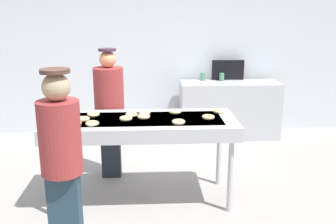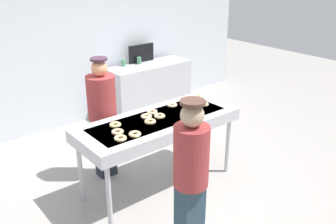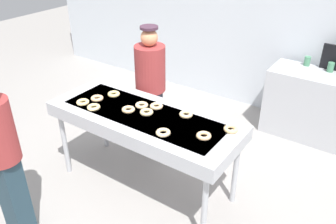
{
  "view_description": "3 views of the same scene",
  "coord_description": "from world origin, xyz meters",
  "px_view_note": "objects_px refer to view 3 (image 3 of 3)",
  "views": [
    {
      "loc": [
        0.08,
        -4.01,
        2.11
      ],
      "look_at": [
        0.29,
        -0.07,
        1.05
      ],
      "focal_mm": 40.92,
      "sensor_mm": 36.0,
      "label": 1
    },
    {
      "loc": [
        -2.54,
        -3.3,
        2.77
      ],
      "look_at": [
        0.05,
        -0.12,
        1.06
      ],
      "focal_mm": 39.56,
      "sensor_mm": 36.0,
      "label": 2
    },
    {
      "loc": [
        1.98,
        -2.44,
        2.74
      ],
      "look_at": [
        0.34,
        -0.04,
        1.1
      ],
      "focal_mm": 37.35,
      "sensor_mm": 36.0,
      "label": 3
    }
  ],
  "objects_px": {
    "plain_donut_4": "(204,136)",
    "plain_donut_10": "(186,114)",
    "plain_donut_3": "(114,94)",
    "paper_cup_0": "(307,61)",
    "worker_baker": "(150,82)",
    "plain_donut_1": "(231,129)",
    "customer_waiting": "(2,153)",
    "fryer_conveyor": "(144,120)",
    "plain_donut_5": "(83,102)",
    "plain_donut_2": "(97,98)",
    "plain_donut_9": "(94,107)",
    "plain_donut_11": "(147,112)",
    "plain_donut_8": "(163,133)",
    "paper_cup_1": "(331,67)",
    "plain_donut_0": "(156,106)",
    "plain_donut_6": "(128,110)",
    "prep_counter": "(328,110)",
    "plain_donut_7": "(142,105)"
  },
  "relations": [
    {
      "from": "plain_donut_0",
      "to": "plain_donut_5",
      "type": "relative_size",
      "value": 1.0
    },
    {
      "from": "plain_donut_5",
      "to": "paper_cup_0",
      "type": "height_order",
      "value": "paper_cup_0"
    },
    {
      "from": "plain_donut_4",
      "to": "plain_donut_10",
      "type": "relative_size",
      "value": 1.0
    },
    {
      "from": "plain_donut_6",
      "to": "paper_cup_1",
      "type": "relative_size",
      "value": 1.09
    },
    {
      "from": "plain_donut_10",
      "to": "paper_cup_0",
      "type": "height_order",
      "value": "paper_cup_0"
    },
    {
      "from": "plain_donut_10",
      "to": "worker_baker",
      "type": "relative_size",
      "value": 0.08
    },
    {
      "from": "plain_donut_4",
      "to": "plain_donut_7",
      "type": "distance_m",
      "value": 0.85
    },
    {
      "from": "plain_donut_8",
      "to": "plain_donut_9",
      "type": "bearing_deg",
      "value": -179.31
    },
    {
      "from": "plain_donut_1",
      "to": "customer_waiting",
      "type": "xyz_separation_m",
      "value": [
        -1.48,
        -1.44,
        -0.03
      ]
    },
    {
      "from": "customer_waiting",
      "to": "plain_donut_5",
      "type": "bearing_deg",
      "value": 83.08
    },
    {
      "from": "fryer_conveyor",
      "to": "worker_baker",
      "type": "xyz_separation_m",
      "value": [
        -0.41,
        0.66,
        0.08
      ]
    },
    {
      "from": "plain_donut_2",
      "to": "prep_counter",
      "type": "height_order",
      "value": "plain_donut_2"
    },
    {
      "from": "plain_donut_5",
      "to": "paper_cup_1",
      "type": "height_order",
      "value": "paper_cup_1"
    },
    {
      "from": "plain_donut_8",
      "to": "prep_counter",
      "type": "distance_m",
      "value": 2.62
    },
    {
      "from": "fryer_conveyor",
      "to": "plain_donut_0",
      "type": "xyz_separation_m",
      "value": [
        0.04,
        0.18,
        0.1
      ]
    },
    {
      "from": "plain_donut_0",
      "to": "plain_donut_9",
      "type": "height_order",
      "value": "same"
    },
    {
      "from": "plain_donut_0",
      "to": "paper_cup_1",
      "type": "xyz_separation_m",
      "value": [
        1.28,
        2.12,
        0.03
      ]
    },
    {
      "from": "plain_donut_7",
      "to": "plain_donut_10",
      "type": "height_order",
      "value": "same"
    },
    {
      "from": "plain_donut_3",
      "to": "paper_cup_0",
      "type": "height_order",
      "value": "paper_cup_0"
    },
    {
      "from": "paper_cup_1",
      "to": "plain_donut_0",
      "type": "bearing_deg",
      "value": -121.22
    },
    {
      "from": "plain_donut_3",
      "to": "plain_donut_9",
      "type": "distance_m",
      "value": 0.35
    },
    {
      "from": "plain_donut_2",
      "to": "plain_donut_5",
      "type": "relative_size",
      "value": 1.0
    },
    {
      "from": "plain_donut_2",
      "to": "plain_donut_9",
      "type": "distance_m",
      "value": 0.21
    },
    {
      "from": "paper_cup_1",
      "to": "worker_baker",
      "type": "bearing_deg",
      "value": -136.5
    },
    {
      "from": "plain_donut_11",
      "to": "paper_cup_1",
      "type": "relative_size",
      "value": 1.09
    },
    {
      "from": "plain_donut_1",
      "to": "customer_waiting",
      "type": "height_order",
      "value": "customer_waiting"
    },
    {
      "from": "prep_counter",
      "to": "plain_donut_9",
      "type": "bearing_deg",
      "value": -129.31
    },
    {
      "from": "plain_donut_4",
      "to": "plain_donut_8",
      "type": "xyz_separation_m",
      "value": [
        -0.34,
        -0.17,
        0.0
      ]
    },
    {
      "from": "plain_donut_11",
      "to": "paper_cup_0",
      "type": "xyz_separation_m",
      "value": [
        0.98,
        2.33,
        0.03
      ]
    },
    {
      "from": "plain_donut_1",
      "to": "plain_donut_2",
      "type": "xyz_separation_m",
      "value": [
        -1.5,
        -0.26,
        0.0
      ]
    },
    {
      "from": "fryer_conveyor",
      "to": "paper_cup_0",
      "type": "xyz_separation_m",
      "value": [
        1.0,
        2.35,
        0.13
      ]
    },
    {
      "from": "plain_donut_6",
      "to": "paper_cup_0",
      "type": "relative_size",
      "value": 1.09
    },
    {
      "from": "plain_donut_8",
      "to": "prep_counter",
      "type": "height_order",
      "value": "plain_donut_8"
    },
    {
      "from": "plain_donut_4",
      "to": "prep_counter",
      "type": "relative_size",
      "value": 0.09
    },
    {
      "from": "plain_donut_10",
      "to": "plain_donut_11",
      "type": "height_order",
      "value": "same"
    },
    {
      "from": "paper_cup_0",
      "to": "plain_donut_2",
      "type": "bearing_deg",
      "value": -124.09
    },
    {
      "from": "plain_donut_1",
      "to": "paper_cup_1",
      "type": "distance_m",
      "value": 2.13
    },
    {
      "from": "paper_cup_1",
      "to": "prep_counter",
      "type": "bearing_deg",
      "value": -52.14
    },
    {
      "from": "plain_donut_3",
      "to": "plain_donut_8",
      "type": "xyz_separation_m",
      "value": [
        0.93,
        -0.34,
        0.0
      ]
    },
    {
      "from": "plain_donut_7",
      "to": "plain_donut_8",
      "type": "height_order",
      "value": "same"
    },
    {
      "from": "customer_waiting",
      "to": "plain_donut_8",
      "type": "bearing_deg",
      "value": 34.55
    },
    {
      "from": "plain_donut_8",
      "to": "customer_waiting",
      "type": "relative_size",
      "value": 0.08
    },
    {
      "from": "plain_donut_10",
      "to": "customer_waiting",
      "type": "distance_m",
      "value": 1.74
    },
    {
      "from": "plain_donut_6",
      "to": "prep_counter",
      "type": "relative_size",
      "value": 0.09
    },
    {
      "from": "plain_donut_3",
      "to": "plain_donut_5",
      "type": "relative_size",
      "value": 1.0
    },
    {
      "from": "plain_donut_6",
      "to": "fryer_conveyor",
      "type": "bearing_deg",
      "value": 16.24
    },
    {
      "from": "fryer_conveyor",
      "to": "plain_donut_5",
      "type": "bearing_deg",
      "value": -163.52
    },
    {
      "from": "plain_donut_3",
      "to": "plain_donut_9",
      "type": "relative_size",
      "value": 1.0
    },
    {
      "from": "plain_donut_4",
      "to": "plain_donut_10",
      "type": "xyz_separation_m",
      "value": [
        -0.34,
        0.25,
        0.0
      ]
    },
    {
      "from": "plain_donut_7",
      "to": "plain_donut_11",
      "type": "height_order",
      "value": "same"
    }
  ]
}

